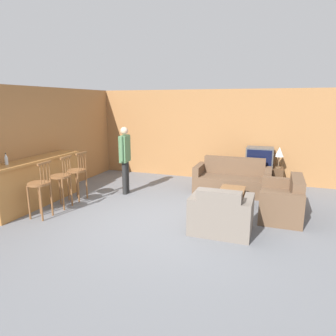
% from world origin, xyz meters
% --- Properties ---
extents(ground_plane, '(24.00, 24.00, 0.00)m').
position_xyz_m(ground_plane, '(0.00, 0.00, 0.00)').
color(ground_plane, slate).
extents(wall_back, '(9.40, 0.08, 2.60)m').
position_xyz_m(wall_back, '(0.00, 3.57, 1.30)').
color(wall_back, '#9E6B3D').
rests_on(wall_back, ground_plane).
extents(wall_left, '(0.08, 8.57, 2.60)m').
position_xyz_m(wall_left, '(-3.18, 1.28, 1.30)').
color(wall_left, '#9E6B3D').
rests_on(wall_left, ground_plane).
extents(bar_counter, '(0.55, 2.44, 1.04)m').
position_xyz_m(bar_counter, '(-2.85, -0.05, 0.53)').
color(bar_counter, '#A87038').
rests_on(bar_counter, ground_plane).
extents(bar_chair_near, '(0.43, 0.43, 1.14)m').
position_xyz_m(bar_chair_near, '(-2.20, -0.64, 0.62)').
color(bar_chair_near, brown).
rests_on(bar_chair_near, ground_plane).
extents(bar_chair_mid, '(0.44, 0.44, 1.14)m').
position_xyz_m(bar_chair_mid, '(-2.20, -0.02, 0.62)').
color(bar_chair_mid, brown).
rests_on(bar_chair_mid, ground_plane).
extents(bar_chair_far, '(0.45, 0.45, 1.14)m').
position_xyz_m(bar_chair_far, '(-2.20, 0.55, 0.62)').
color(bar_chair_far, brown).
rests_on(bar_chair_far, ground_plane).
extents(couch_far, '(1.86, 0.85, 0.86)m').
position_xyz_m(couch_far, '(1.12, 2.35, 0.31)').
color(couch_far, brown).
rests_on(couch_far, ground_plane).
extents(armchair_near, '(1.05, 0.81, 0.84)m').
position_xyz_m(armchair_near, '(1.26, -0.13, 0.31)').
color(armchair_near, '#70665B').
rests_on(armchair_near, ground_plane).
extents(loveseat_right, '(0.78, 1.34, 0.83)m').
position_xyz_m(loveseat_right, '(2.30, 1.04, 0.31)').
color(loveseat_right, brown).
rests_on(loveseat_right, ground_plane).
extents(coffee_table, '(0.53, 0.86, 0.39)m').
position_xyz_m(coffee_table, '(1.26, 1.24, 0.32)').
color(coffee_table, brown).
rests_on(coffee_table, ground_plane).
extents(tv_unit, '(1.24, 0.53, 0.55)m').
position_xyz_m(tv_unit, '(1.71, 3.14, 0.27)').
color(tv_unit, '#513823').
rests_on(tv_unit, ground_plane).
extents(tv, '(0.69, 0.50, 0.52)m').
position_xyz_m(tv, '(1.71, 3.14, 0.81)').
color(tv, '#4C4C4C').
rests_on(tv, tv_unit).
extents(bottle, '(0.06, 0.06, 0.23)m').
position_xyz_m(bottle, '(-2.91, -0.71, 1.15)').
color(bottle, silver).
rests_on(bottle, bar_counter).
extents(table_lamp, '(0.22, 0.22, 0.55)m').
position_xyz_m(table_lamp, '(2.20, 3.14, 0.95)').
color(table_lamp, brown).
rests_on(table_lamp, tv_unit).
extents(person_by_window, '(0.22, 0.52, 1.66)m').
position_xyz_m(person_by_window, '(-1.38, 1.36, 0.95)').
color(person_by_window, black).
rests_on(person_by_window, ground_plane).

